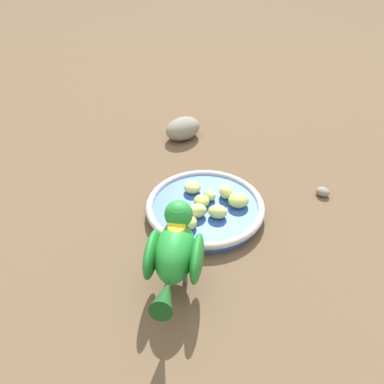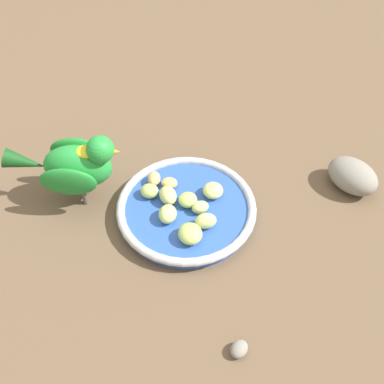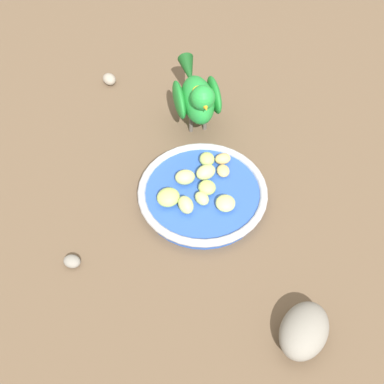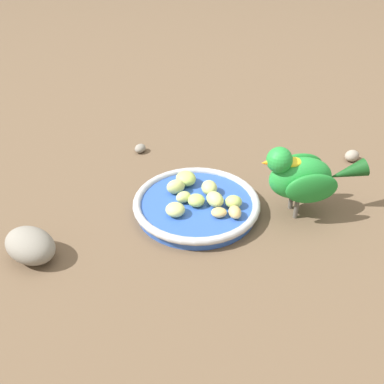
{
  "view_description": "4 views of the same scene",
  "coord_description": "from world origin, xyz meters",
  "px_view_note": "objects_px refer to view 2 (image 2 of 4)",
  "views": [
    {
      "loc": [
        -0.08,
        -0.56,
        0.52
      ],
      "look_at": [
        -0.02,
        0.04,
        0.04
      ],
      "focal_mm": 38.9,
      "sensor_mm": 36.0,
      "label": 1
    },
    {
      "loc": [
        0.52,
        -0.05,
        0.65
      ],
      "look_at": [
        -0.01,
        0.03,
        0.04
      ],
      "focal_mm": 48.7,
      "sensor_mm": 36.0,
      "label": 2
    },
    {
      "loc": [
        0.22,
        0.46,
        0.64
      ],
      "look_at": [
        0.03,
        0.04,
        0.05
      ],
      "focal_mm": 43.81,
      "sensor_mm": 36.0,
      "label": 3
    },
    {
      "loc": [
        -0.62,
        0.27,
        0.5
      ],
      "look_at": [
        0.0,
        0.03,
        0.04
      ],
      "focal_mm": 44.54,
      "sensor_mm": 36.0,
      "label": 4
    }
  ],
  "objects_px": {
    "rock_large": "(353,176)",
    "apple_piece_1": "(206,221)",
    "apple_piece_3": "(188,200)",
    "apple_piece_0": "(154,179)",
    "apple_piece_2": "(200,207)",
    "apple_piece_5": "(213,191)",
    "apple_piece_8": "(150,191)",
    "apple_piece_7": "(168,196)",
    "apple_piece_4": "(168,214)",
    "parrot": "(75,164)",
    "apple_piece_9": "(169,183)",
    "feeding_bowl": "(186,209)",
    "pebble_0": "(239,349)",
    "apple_piece_6": "(190,234)"
  },
  "relations": [
    {
      "from": "rock_large",
      "to": "apple_piece_1",
      "type": "bearing_deg",
      "value": -76.39
    },
    {
      "from": "apple_piece_3",
      "to": "rock_large",
      "type": "relative_size",
      "value": 0.34
    },
    {
      "from": "apple_piece_0",
      "to": "apple_piece_2",
      "type": "distance_m",
      "value": 0.1
    },
    {
      "from": "apple_piece_5",
      "to": "apple_piece_8",
      "type": "xyz_separation_m",
      "value": [
        -0.01,
        -0.1,
        0.0
      ]
    },
    {
      "from": "apple_piece_7",
      "to": "apple_piece_8",
      "type": "xyz_separation_m",
      "value": [
        -0.02,
        -0.03,
        -0.0
      ]
    },
    {
      "from": "apple_piece_4",
      "to": "parrot",
      "type": "height_order",
      "value": "parrot"
    },
    {
      "from": "apple_piece_8",
      "to": "parrot",
      "type": "relative_size",
      "value": 0.15
    },
    {
      "from": "apple_piece_2",
      "to": "parrot",
      "type": "bearing_deg",
      "value": -112.43
    },
    {
      "from": "apple_piece_1",
      "to": "apple_piece_9",
      "type": "distance_m",
      "value": 0.1
    },
    {
      "from": "rock_large",
      "to": "apple_piece_9",
      "type": "bearing_deg",
      "value": -95.38
    },
    {
      "from": "apple_piece_5",
      "to": "apple_piece_8",
      "type": "height_order",
      "value": "same"
    },
    {
      "from": "apple_piece_5",
      "to": "rock_large",
      "type": "bearing_deg",
      "value": 90.26
    },
    {
      "from": "feeding_bowl",
      "to": "pebble_0",
      "type": "xyz_separation_m",
      "value": [
        0.24,
        0.03,
        -0.01
      ]
    },
    {
      "from": "feeding_bowl",
      "to": "apple_piece_4",
      "type": "height_order",
      "value": "apple_piece_4"
    },
    {
      "from": "apple_piece_8",
      "to": "apple_piece_5",
      "type": "bearing_deg",
      "value": 81.88
    },
    {
      "from": "feeding_bowl",
      "to": "parrot",
      "type": "height_order",
      "value": "parrot"
    },
    {
      "from": "apple_piece_3",
      "to": "parrot",
      "type": "distance_m",
      "value": 0.18
    },
    {
      "from": "apple_piece_2",
      "to": "rock_large",
      "type": "xyz_separation_m",
      "value": [
        -0.03,
        0.26,
        -0.0
      ]
    },
    {
      "from": "apple_piece_3",
      "to": "apple_piece_6",
      "type": "bearing_deg",
      "value": -5.43
    },
    {
      "from": "apple_piece_9",
      "to": "parrot",
      "type": "relative_size",
      "value": 0.14
    },
    {
      "from": "apple_piece_3",
      "to": "apple_piece_4",
      "type": "xyz_separation_m",
      "value": [
        0.03,
        -0.03,
        0.0
      ]
    },
    {
      "from": "feeding_bowl",
      "to": "apple_piece_3",
      "type": "xyz_separation_m",
      "value": [
        -0.01,
        0.0,
        0.02
      ]
    },
    {
      "from": "pebble_0",
      "to": "apple_piece_6",
      "type": "bearing_deg",
      "value": -168.07
    },
    {
      "from": "apple_piece_6",
      "to": "apple_piece_9",
      "type": "bearing_deg",
      "value": -170.95
    },
    {
      "from": "feeding_bowl",
      "to": "apple_piece_4",
      "type": "bearing_deg",
      "value": -58.22
    },
    {
      "from": "apple_piece_7",
      "to": "pebble_0",
      "type": "xyz_separation_m",
      "value": [
        0.26,
        0.06,
        -0.02
      ]
    },
    {
      "from": "apple_piece_5",
      "to": "rock_large",
      "type": "relative_size",
      "value": 0.37
    },
    {
      "from": "apple_piece_1",
      "to": "apple_piece_8",
      "type": "relative_size",
      "value": 1.15
    },
    {
      "from": "apple_piece_0",
      "to": "apple_piece_9",
      "type": "height_order",
      "value": "apple_piece_0"
    },
    {
      "from": "feeding_bowl",
      "to": "apple_piece_6",
      "type": "xyz_separation_m",
      "value": [
        0.06,
        -0.0,
        0.02
      ]
    },
    {
      "from": "apple_piece_5",
      "to": "feeding_bowl",
      "type": "bearing_deg",
      "value": -67.87
    },
    {
      "from": "apple_piece_5",
      "to": "pebble_0",
      "type": "xyz_separation_m",
      "value": [
        0.26,
        -0.01,
        -0.02
      ]
    },
    {
      "from": "apple_piece_8",
      "to": "pebble_0",
      "type": "bearing_deg",
      "value": 18.04
    },
    {
      "from": "apple_piece_2",
      "to": "apple_piece_6",
      "type": "distance_m",
      "value": 0.06
    },
    {
      "from": "apple_piece_0",
      "to": "rock_large",
      "type": "height_order",
      "value": "rock_large"
    },
    {
      "from": "apple_piece_3",
      "to": "apple_piece_9",
      "type": "xyz_separation_m",
      "value": [
        -0.04,
        -0.02,
        -0.0
      ]
    },
    {
      "from": "apple_piece_6",
      "to": "parrot",
      "type": "relative_size",
      "value": 0.21
    },
    {
      "from": "apple_piece_9",
      "to": "rock_large",
      "type": "xyz_separation_m",
      "value": [
        0.03,
        0.3,
        -0.0
      ]
    },
    {
      "from": "pebble_0",
      "to": "apple_piece_3",
      "type": "bearing_deg",
      "value": -172.78
    },
    {
      "from": "apple_piece_3",
      "to": "pebble_0",
      "type": "distance_m",
      "value": 0.25
    },
    {
      "from": "pebble_0",
      "to": "rock_large",
      "type": "bearing_deg",
      "value": 136.51
    },
    {
      "from": "apple_piece_7",
      "to": "rock_large",
      "type": "height_order",
      "value": "rock_large"
    },
    {
      "from": "feeding_bowl",
      "to": "apple_piece_7",
      "type": "distance_m",
      "value": 0.04
    },
    {
      "from": "feeding_bowl",
      "to": "apple_piece_9",
      "type": "bearing_deg",
      "value": -156.64
    },
    {
      "from": "apple_piece_7",
      "to": "apple_piece_2",
      "type": "bearing_deg",
      "value": 58.02
    },
    {
      "from": "apple_piece_3",
      "to": "apple_piece_5",
      "type": "bearing_deg",
      "value": 107.01
    },
    {
      "from": "apple_piece_8",
      "to": "feeding_bowl",
      "type": "bearing_deg",
      "value": 58.88
    },
    {
      "from": "apple_piece_1",
      "to": "apple_piece_3",
      "type": "xyz_separation_m",
      "value": [
        -0.05,
        -0.02,
        -0.0
      ]
    },
    {
      "from": "apple_piece_0",
      "to": "rock_large",
      "type": "bearing_deg",
      "value": 83.05
    },
    {
      "from": "apple_piece_7",
      "to": "parrot",
      "type": "relative_size",
      "value": 0.19
    }
  ]
}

